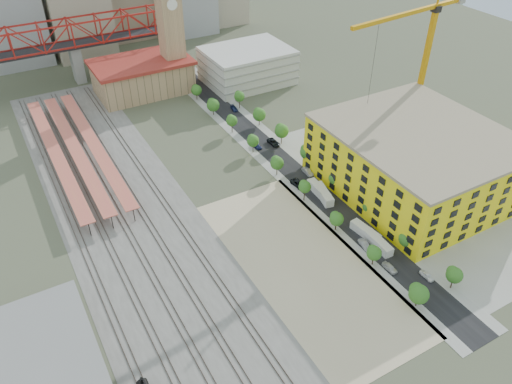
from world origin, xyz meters
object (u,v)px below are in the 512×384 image
clock_tower (169,16)px  tower_crane (422,48)px  site_trailer_d (319,190)px  construction_building (416,160)px  site_trailer_b (365,232)px  car_0 (390,268)px  site_trailer_a (378,243)px  site_trailer_c (323,194)px

clock_tower → tower_crane: 93.46m
tower_crane → site_trailer_d: tower_crane is taller
construction_building → site_trailer_b: size_ratio=5.61×
site_trailer_b → car_0: size_ratio=2.10×
site_trailer_d → car_0: 34.22m
site_trailer_d → site_trailer_b: bearing=-86.2°
clock_tower → site_trailer_b: clock_tower is taller
construction_building → site_trailer_a: 31.45m
clock_tower → site_trailer_c: (8.00, -91.82, -27.37)m
site_trailer_b → clock_tower: bearing=87.3°
site_trailer_c → site_trailer_d: site_trailer_c is taller
clock_tower → site_trailer_a: size_ratio=5.65×
site_trailer_a → site_trailer_c: site_trailer_c is taller
tower_crane → site_trailer_a: 67.10m
construction_building → tower_crane: size_ratio=0.99×
clock_tower → site_trailer_d: (8.00, -89.37, -27.41)m
construction_building → site_trailer_a: construction_building is taller
tower_crane → car_0: size_ratio=11.90×
clock_tower → tower_crane: size_ratio=1.02×
construction_building → car_0: 38.30m
clock_tower → site_trailer_c: 96.14m
site_trailer_a → site_trailer_d: site_trailer_d is taller
tower_crane → car_0: (-48.38, -46.79, -30.86)m
construction_building → tower_crane: tower_crane is taller
car_0 → site_trailer_a: bearing=65.8°
car_0 → site_trailer_c: bearing=81.5°
site_trailer_a → car_0: size_ratio=2.14×
tower_crane → site_trailer_c: (-45.38, -15.15, -30.26)m
site_trailer_b → car_0: (-3.00, -12.88, -0.50)m
site_trailer_b → site_trailer_d: (0.00, 21.21, 0.05)m
site_trailer_a → site_trailer_b: site_trailer_a is taller
tower_crane → site_trailer_b: size_ratio=5.67×
clock_tower → tower_crane: clock_tower is taller
clock_tower → site_trailer_b: (8.00, -110.57, -27.46)m
construction_building → site_trailer_c: (-26.00, 8.18, -8.08)m
site_trailer_a → construction_building: bearing=33.5°
site_trailer_c → site_trailer_d: 2.45m
site_trailer_a → site_trailer_d: bearing=92.3°
site_trailer_a → site_trailer_d: 26.33m
site_trailer_b → site_trailer_c: (0.00, 18.76, 0.09)m
site_trailer_a → site_trailer_d: size_ratio=0.98×
construction_building → site_trailer_d: bearing=157.8°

